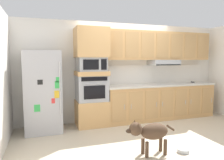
{
  "coord_description": "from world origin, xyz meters",
  "views": [
    {
      "loc": [
        -2.12,
        -4.09,
        1.58
      ],
      "look_at": [
        -0.52,
        0.6,
        1.09
      ],
      "focal_mm": 33.85,
      "sensor_mm": 36.0,
      "label": 1
    }
  ],
  "objects": [
    {
      "name": "ground_plane",
      "position": [
        0.0,
        0.0,
        0.0
      ],
      "size": [
        9.6,
        9.6,
        0.0
      ],
      "primitive_type": "plane",
      "color": "beige"
    },
    {
      "name": "back_kitchen_wall",
      "position": [
        0.0,
        1.11,
        1.25
      ],
      "size": [
        6.2,
        0.12,
        2.5
      ],
      "primitive_type": "cube",
      "color": "silver",
      "rests_on": "ground"
    },
    {
      "name": "refrigerator",
      "position": [
        -2.08,
        0.68,
        0.88
      ],
      "size": [
        0.76,
        0.73,
        1.76
      ],
      "color": "#ADADB2",
      "rests_on": "ground"
    },
    {
      "name": "oven_base_cabinet",
      "position": [
        -0.98,
        0.75,
        0.3
      ],
      "size": [
        0.74,
        0.62,
        0.6
      ],
      "primitive_type": "cube",
      "color": "tan",
      "rests_on": "ground"
    },
    {
      "name": "built_in_oven",
      "position": [
        -0.98,
        0.75,
        0.9
      ],
      "size": [
        0.7,
        0.62,
        0.6
      ],
      "color": "#A8AAAF",
      "rests_on": "oven_base_cabinet"
    },
    {
      "name": "appliance_mid_shelf",
      "position": [
        -0.98,
        0.75,
        1.25
      ],
      "size": [
        0.74,
        0.62,
        0.1
      ],
      "primitive_type": "cube",
      "color": "tan",
      "rests_on": "built_in_oven"
    },
    {
      "name": "microwave",
      "position": [
        -0.98,
        0.75,
        1.46
      ],
      "size": [
        0.64,
        0.54,
        0.32
      ],
      "color": "#A8AAAF",
      "rests_on": "appliance_mid_shelf"
    },
    {
      "name": "appliance_upper_cabinet",
      "position": [
        -0.98,
        0.75,
        1.96
      ],
      "size": [
        0.74,
        0.62,
        0.68
      ],
      "primitive_type": "cube",
      "color": "tan",
      "rests_on": "microwave"
    },
    {
      "name": "lower_cabinet_run",
      "position": [
        0.89,
        0.75,
        0.44
      ],
      "size": [
        3.01,
        0.63,
        0.88
      ],
      "color": "tan",
      "rests_on": "ground"
    },
    {
      "name": "countertop_slab",
      "position": [
        0.89,
        0.75,
        0.9
      ],
      "size": [
        3.05,
        0.64,
        0.04
      ],
      "primitive_type": "cube",
      "color": "beige",
      "rests_on": "lower_cabinet_run"
    },
    {
      "name": "backsplash_panel",
      "position": [
        0.89,
        1.04,
        1.17
      ],
      "size": [
        3.05,
        0.02,
        0.5
      ],
      "primitive_type": "cube",
      "color": "white",
      "rests_on": "countertop_slab"
    },
    {
      "name": "upper_cabinet_with_hood",
      "position": [
        0.9,
        0.87,
        1.9
      ],
      "size": [
        3.01,
        0.48,
        0.88
      ],
      "color": "tan",
      "rests_on": "backsplash_panel"
    },
    {
      "name": "screwdriver",
      "position": [
        1.96,
        0.79,
        0.93
      ],
      "size": [
        0.16,
        0.15,
        0.03
      ],
      "color": "black",
      "rests_on": "countertop_slab"
    },
    {
      "name": "dog",
      "position": [
        -0.44,
        -1.11,
        0.39
      ],
      "size": [
        0.89,
        0.28,
        0.59
      ],
      "rotation": [
        0.0,
        0.0,
        3.12
      ],
      "color": "#473323",
      "rests_on": "ground"
    },
    {
      "name": "dog_food_bowl",
      "position": [
        0.14,
        -1.21,
        0.03
      ],
      "size": [
        0.2,
        0.2,
        0.06
      ],
      "color": "#B2B7BC",
      "rests_on": "ground"
    }
  ]
}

